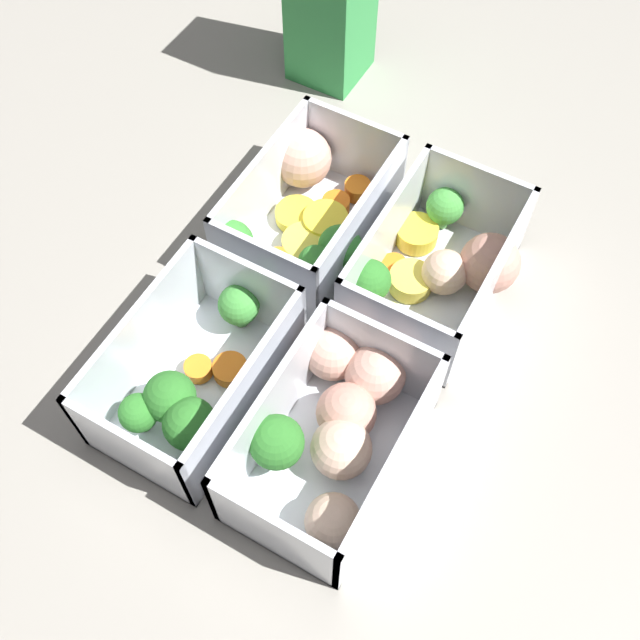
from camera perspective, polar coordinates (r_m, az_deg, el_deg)
The scene contains 5 objects.
ground_plane at distance 0.59m, azimuth 0.00°, elevation -1.30°, with size 4.00×4.00×0.00m, color gray.
container_near_left at distance 0.53m, azimuth 1.21°, elevation -8.02°, with size 0.17×0.11×0.07m.
container_near_right at distance 0.61m, azimuth 9.07°, elevation 4.06°, with size 0.16×0.12×0.07m.
container_far_left at distance 0.55m, azimuth -9.54°, elevation -4.43°, with size 0.16×0.10×0.07m.
container_far_right at distance 0.63m, azimuth -1.18°, elevation 8.39°, with size 0.16×0.12×0.07m.
Camera 1 is at (-0.26, -0.15, 0.51)m, focal length 42.00 mm.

